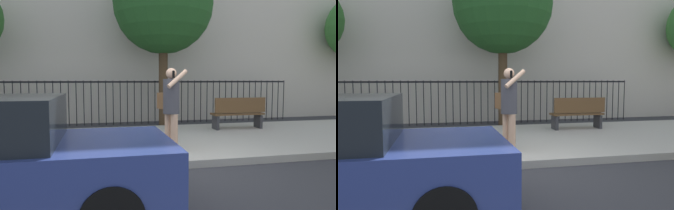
# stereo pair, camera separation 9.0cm
# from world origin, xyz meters

# --- Properties ---
(ground_plane) EXTENTS (60.00, 60.00, 0.00)m
(ground_plane) POSITION_xyz_m (0.00, 0.00, 0.00)
(ground_plane) COLOR #333338
(sidewalk) EXTENTS (28.00, 4.40, 0.15)m
(sidewalk) POSITION_xyz_m (0.00, 2.20, 0.07)
(sidewalk) COLOR #B2ADA3
(sidewalk) RESTS_ON ground
(iron_fence) EXTENTS (12.03, 0.04, 1.60)m
(iron_fence) POSITION_xyz_m (0.00, 5.90, 1.02)
(iron_fence) COLOR black
(iron_fence) RESTS_ON ground
(pedestrian_on_phone) EXTENTS (0.57, 0.72, 1.72)m
(pedestrian_on_phone) POSITION_xyz_m (0.03, 0.87, 1.15)
(pedestrian_on_phone) COLOR tan
(pedestrian_on_phone) RESTS_ON sidewalk
(street_bench) EXTENTS (1.60, 0.45, 0.95)m
(street_bench) POSITION_xyz_m (2.69, 3.19, 0.65)
(street_bench) COLOR brown
(street_bench) RESTS_ON sidewalk
(street_tree_mid) EXTENTS (3.33, 3.33, 5.82)m
(street_tree_mid) POSITION_xyz_m (0.74, 4.89, 4.14)
(street_tree_mid) COLOR #4C3823
(street_tree_mid) RESTS_ON ground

